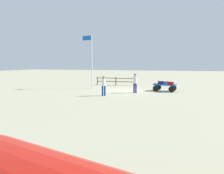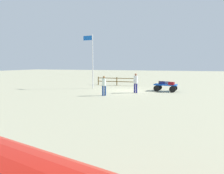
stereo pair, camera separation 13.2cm
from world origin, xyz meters
TOP-DOWN VIEW (x-y plane):
  - ground_plane at (0.00, 0.00)m, footprint 120.00×120.00m
  - luggage_cart at (-3.60, -0.73)m, footprint 2.18×1.46m
  - suitcase_navy at (-4.13, -0.29)m, footprint 0.58×0.51m
  - suitcase_tan at (-3.27, -0.58)m, footprint 0.55×0.43m
  - suitcase_maroon at (-3.20, -0.65)m, footprint 0.47×0.37m
  - suitcase_olive at (-3.65, -0.88)m, footprint 0.66×0.41m
  - worker_lead at (-1.12, 1.17)m, footprint 0.49×0.49m
  - worker_trailing at (1.01, 3.47)m, footprint 0.43×0.43m
  - flagpole at (3.87, -0.60)m, footprint 1.09×0.13m
  - wooden_fence at (2.21, -4.21)m, footprint 4.83×0.36m

SIDE VIEW (x-z plane):
  - ground_plane at x=0.00m, z-range 0.00..0.00m
  - luggage_cart at x=-3.60m, z-range 0.15..0.82m
  - wooden_fence at x=2.21m, z-range 0.09..1.10m
  - suitcase_olive at x=-3.65m, z-range 0.67..0.93m
  - suitcase_navy at x=-4.13m, z-range 0.67..0.93m
  - suitcase_tan at x=-3.27m, z-range 0.67..0.95m
  - suitcase_maroon at x=-3.20m, z-range 0.67..0.96m
  - worker_trailing at x=1.01m, z-range 0.10..1.71m
  - worker_lead at x=-1.12m, z-range 0.16..1.90m
  - flagpole at x=3.87m, z-range 0.48..6.03m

